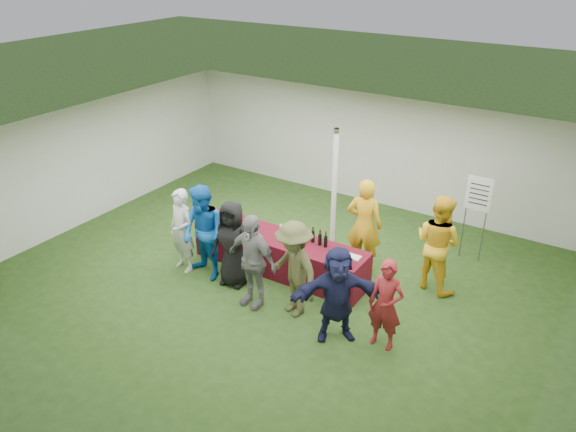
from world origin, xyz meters
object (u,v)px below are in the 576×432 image
Objects in this scene: customer_4 at (294,269)px; customer_5 at (337,294)px; dump_bucket at (345,259)px; staff_back at (438,243)px; customer_0 at (182,231)px; customer_1 at (203,233)px; customer_6 at (386,305)px; wine_list_sign at (478,200)px; customer_3 at (252,261)px; staff_pourer at (364,225)px; customer_2 at (233,244)px; serving_table at (279,254)px.

customer_4 is 0.96m from customer_5.
staff_back is (1.23, 1.29, 0.10)m from dump_bucket.
customer_0 is 0.90× the size of customer_1.
customer_4 is at bearing -179.46° from customer_6.
wine_list_sign is 4.64m from customer_3.
customer_3 reaches higher than customer_0.
customer_3 is at bearing 4.20° from customer_0.
customer_0 is at bearing 21.97° from staff_pourer.
customer_2 reaches higher than customer_5.
staff_pourer reaches higher than customer_5.
customer_5 is at bearing -68.92° from dump_bucket.
staff_pourer reaches higher than customer_6.
staff_back is 1.21× the size of customer_6.
staff_back is 1.12× the size of customer_5.
customer_6 is at bearing 10.70° from customer_0.
customer_0 is (-4.66, -3.42, -0.47)m from wine_list_sign.
customer_1 reaches higher than customer_6.
staff_back is at bearing 72.34° from customer_4.
serving_table is 2.16× the size of customer_5.
customer_6 reaches higher than serving_table.
serving_table is 1.92× the size of customer_1.
wine_list_sign is at bearing 35.73° from customer_5.
customer_6 is (1.13, -0.80, -0.06)m from dump_bucket.
staff_pourer is 1.02× the size of customer_1.
staff_back is 4.83m from customer_0.
customer_5 is (0.94, -0.20, -0.05)m from customer_4.
wine_list_sign is 4.85m from customer_2.
customer_0 reaches higher than serving_table.
wine_list_sign is at bearing 52.99° from customer_1.
customer_6 is at bearing 9.28° from customer_3.
staff_pourer reaches higher than customer_4.
customer_4 is 1.06× the size of customer_5.
staff_back reaches higher than serving_table.
customer_2 is at bearing -165.36° from customer_4.
customer_5 is at bearing -106.81° from wine_list_sign.
dump_bucket is 1.39m from customer_6.
customer_0 reaches higher than customer_5.
serving_table is at bearing 54.09° from customer_1.
customer_3 is (-1.12, -2.13, -0.07)m from staff_pourer.
wine_list_sign is 1.02× the size of customer_3.
serving_table is at bearing 51.56° from customer_2.
customer_3 is 1.06× the size of customer_5.
dump_bucket is at bearing 144.65° from customer_6.
dump_bucket is at bearing 41.76° from customer_3.
staff_pourer is 1.43m from staff_back.
customer_3 is at bearing 59.39° from staff_back.
dump_bucket is 2.10m from customer_2.
dump_bucket is 0.13× the size of customer_2.
serving_table is 2.14× the size of customer_2.
dump_bucket is at bearing 88.55° from staff_pourer.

